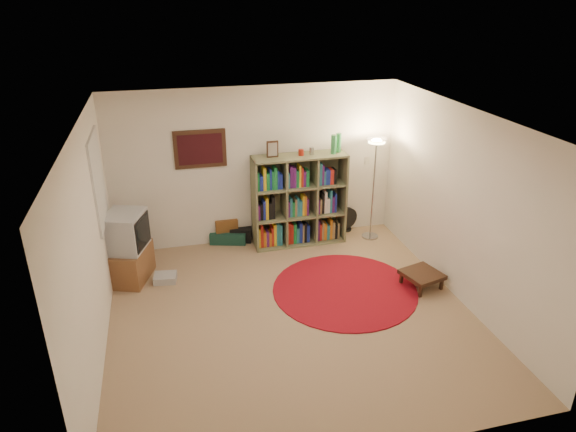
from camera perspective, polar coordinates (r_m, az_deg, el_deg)
name	(u,v)px	position (r m, az deg, el deg)	size (l,w,h in m)	color
room	(287,223)	(6.06, -0.16, -0.81)	(4.54, 4.54, 2.54)	#947657
bookshelf	(298,202)	(8.12, 1.10, 1.62)	(1.48, 0.44, 1.77)	#656845
floor_lamp	(376,156)	(8.17, 9.71, 6.55)	(0.33, 0.33, 1.69)	#A0A0A4
floor_fan	(347,219)	(8.77, 6.56, -0.35)	(0.37, 0.24, 0.42)	black
tv_stand	(128,248)	(7.49, -17.36, -3.43)	(0.69, 0.82, 1.02)	brown
dvd_box	(165,278)	(7.51, -13.48, -6.70)	(0.34, 0.30, 0.10)	#A9AAAE
suitcase	(229,235)	(8.47, -6.58, -2.16)	(0.66, 0.52, 0.19)	#13352C
wicker_basket	(226,224)	(8.42, -6.93, -0.87)	(0.37, 0.27, 0.20)	brown
duffel_bag	(241,233)	(8.46, -5.24, -1.93)	(0.40, 0.36, 0.24)	black
paper_towel	(266,240)	(8.18, -2.48, -2.70)	(0.15, 0.15, 0.26)	white
red_rug	(345,289)	(7.17, 6.31, -8.10)	(1.98, 1.98, 0.02)	maroon
side_table	(422,275)	(7.35, 14.67, -6.35)	(0.59, 0.59, 0.22)	black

